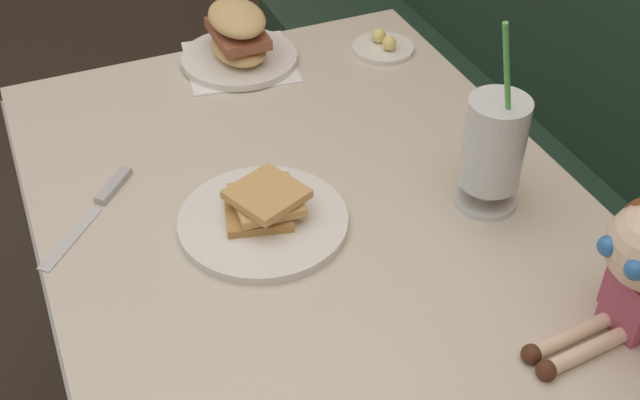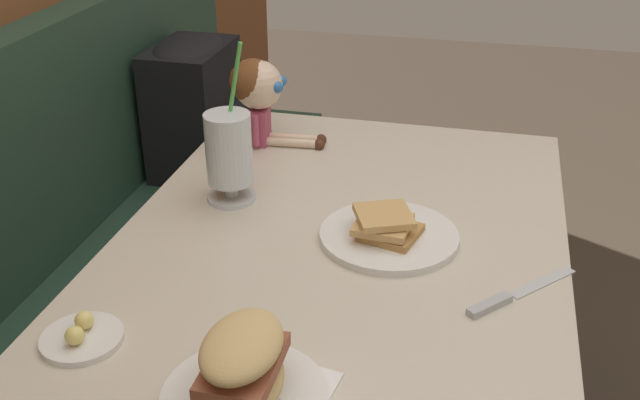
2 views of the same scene
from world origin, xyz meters
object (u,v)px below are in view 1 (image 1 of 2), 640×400
object	(u,v)px
milkshake_glass	(493,148)
sandwich_plate	(238,41)
toast_plate	(263,216)
butter_saucer	(383,46)
butter_knife	(102,199)

from	to	relation	value
milkshake_glass	sandwich_plate	world-z (taller)	milkshake_glass
toast_plate	butter_saucer	xyz separation A→B (m)	(-0.39, 0.39, -0.01)
sandwich_plate	butter_knife	distance (m)	0.45
sandwich_plate	butter_saucer	bearing A→B (deg)	76.46
milkshake_glass	butter_knife	bearing A→B (deg)	-112.98
toast_plate	milkshake_glass	size ratio (longest dim) A/B	0.79
toast_plate	milkshake_glass	xyz separation A→B (m)	(0.08, 0.33, 0.09)
sandwich_plate	butter_saucer	distance (m)	0.28
toast_plate	sandwich_plate	world-z (taller)	sandwich_plate
sandwich_plate	butter_saucer	xyz separation A→B (m)	(0.07, 0.27, -0.04)
toast_plate	sandwich_plate	xyz separation A→B (m)	(-0.45, 0.12, 0.03)
toast_plate	sandwich_plate	distance (m)	0.47
milkshake_glass	butter_knife	distance (m)	0.59
toast_plate	butter_saucer	bearing A→B (deg)	135.07
sandwich_plate	butter_saucer	size ratio (longest dim) A/B	1.91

